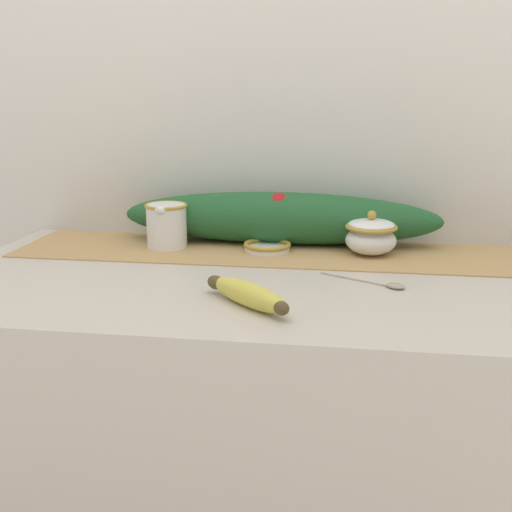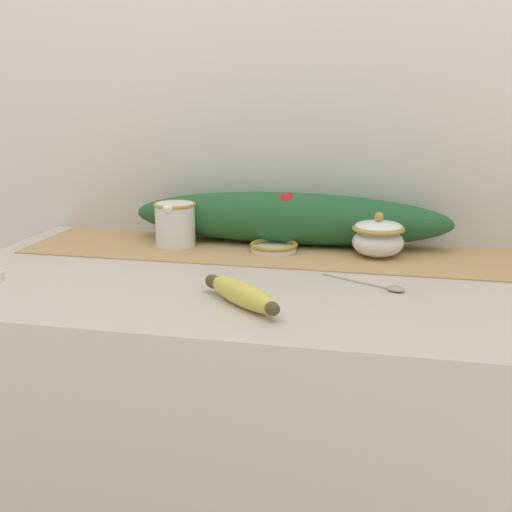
% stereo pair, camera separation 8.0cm
% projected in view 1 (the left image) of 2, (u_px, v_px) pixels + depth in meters
% --- Properties ---
extents(countertop, '(1.29, 0.69, 0.89)m').
position_uv_depth(countertop, '(263.00, 473.00, 1.38)').
color(countertop, beige).
rests_on(countertop, ground_plane).
extents(back_wall, '(2.09, 0.04, 2.40)m').
position_uv_depth(back_wall, '(285.00, 109.00, 1.54)').
color(back_wall, silver).
rests_on(back_wall, ground_plane).
extents(table_runner, '(1.18, 0.28, 0.00)m').
position_uv_depth(table_runner, '(276.00, 251.00, 1.46)').
color(table_runner, tan).
rests_on(table_runner, countertop).
extents(cream_pitcher, '(0.10, 0.12, 0.10)m').
position_uv_depth(cream_pitcher, '(167.00, 224.00, 1.48)').
color(cream_pitcher, white).
rests_on(cream_pitcher, countertop).
extents(sugar_bowl, '(0.11, 0.11, 0.10)m').
position_uv_depth(sugar_bowl, '(371.00, 236.00, 1.42)').
color(sugar_bowl, white).
rests_on(sugar_bowl, countertop).
extents(small_dish, '(0.11, 0.11, 0.02)m').
position_uv_depth(small_dish, '(267.00, 247.00, 1.45)').
color(small_dish, white).
rests_on(small_dish, countertop).
extents(banana, '(0.18, 0.17, 0.04)m').
position_uv_depth(banana, '(246.00, 294.00, 1.09)').
color(banana, '#DBCC4C').
rests_on(banana, countertop).
extents(spoon, '(0.17, 0.10, 0.01)m').
position_uv_depth(spoon, '(388.00, 285.00, 1.20)').
color(spoon, '#A89E89').
rests_on(spoon, countertop).
extents(poinsettia_garland, '(0.76, 0.13, 0.12)m').
position_uv_depth(poinsettia_garland, '(280.00, 218.00, 1.51)').
color(poinsettia_garland, '#235B2D').
rests_on(poinsettia_garland, countertop).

